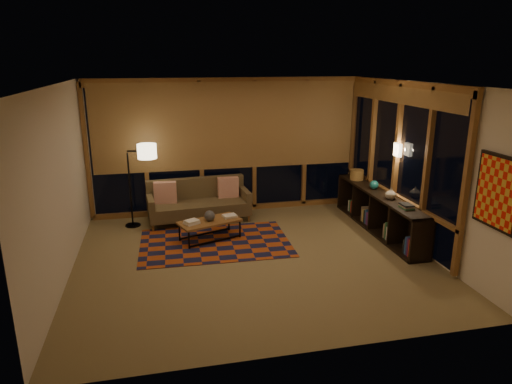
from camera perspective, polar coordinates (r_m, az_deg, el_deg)
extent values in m
cube|color=brown|center=(7.32, -0.35, -8.25)|extent=(5.50, 5.00, 0.01)
cube|color=#F4E6CD|center=(6.67, -0.39, 13.37)|extent=(5.50, 5.00, 0.01)
cube|color=beige|center=(9.27, -3.60, 5.76)|extent=(5.50, 0.01, 2.70)
cube|color=beige|center=(4.57, 6.20, -5.52)|extent=(5.50, 0.01, 2.70)
cube|color=beige|center=(6.87, -23.44, 0.67)|extent=(0.01, 5.00, 2.70)
cube|color=beige|center=(7.90, 19.57, 2.98)|extent=(0.01, 5.00, 2.70)
cube|color=#A34014|center=(7.91, -5.13, -6.32)|extent=(2.58, 1.76, 0.01)
sphere|color=black|center=(7.91, -5.82, -2.95)|extent=(0.22, 0.22, 0.19)
cylinder|color=olive|center=(9.31, 12.49, 2.12)|extent=(0.33, 0.33, 0.20)
sphere|color=#186C6B|center=(8.70, 14.55, 0.87)|extent=(0.16, 0.16, 0.16)
imported|color=tan|center=(8.16, 16.51, -0.17)|extent=(0.23, 0.23, 0.20)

